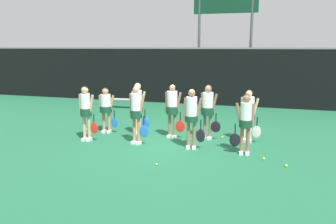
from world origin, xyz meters
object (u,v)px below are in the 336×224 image
(scoreboard, at_px, (226,8))
(player_1, at_px, (136,110))
(player_7, at_px, (208,107))
(tennis_ball_0, at_px, (88,121))
(player_5, at_px, (138,104))
(player_8, at_px, (248,111))
(tennis_ball_5, at_px, (156,164))
(tennis_ball_3, at_px, (222,137))
(player_6, at_px, (172,107))
(bench_courtside, at_px, (118,100))
(player_2, at_px, (192,114))
(tennis_ball_2, at_px, (264,159))
(tennis_ball_4, at_px, (238,135))
(player_0, at_px, (86,108))
(tennis_ball_6, at_px, (286,166))
(tennis_ball_1, at_px, (86,129))
(player_3, at_px, (246,119))
(player_4, at_px, (106,106))

(scoreboard, relative_size, player_1, 3.54)
(player_7, relative_size, tennis_ball_0, 27.32)
(player_1, xyz_separation_m, player_5, (-0.35, 1.02, 0.00))
(player_8, xyz_separation_m, tennis_ball_5, (-2.13, -2.85, -0.96))
(tennis_ball_3, xyz_separation_m, tennis_ball_5, (-1.32, -3.03, -0.00))
(player_5, distance_m, player_6, 1.23)
(bench_courtside, height_order, tennis_ball_5, bench_courtside)
(player_2, xyz_separation_m, tennis_ball_2, (2.09, -0.46, -1.02))
(tennis_ball_2, bearing_deg, tennis_ball_3, 125.88)
(player_8, distance_m, tennis_ball_4, 1.16)
(player_7, distance_m, tennis_ball_2, 2.65)
(bench_courtside, bearing_deg, player_2, -50.53)
(scoreboard, xyz_separation_m, tennis_ball_3, (0.87, -7.14, -4.92))
(scoreboard, height_order, player_0, scoreboard)
(scoreboard, distance_m, player_6, 8.50)
(tennis_ball_0, bearing_deg, player_0, -60.55)
(player_5, bearing_deg, tennis_ball_0, 153.98)
(player_2, relative_size, tennis_ball_0, 27.37)
(tennis_ball_3, bearing_deg, bench_courtside, 144.17)
(player_0, relative_size, player_8, 1.07)
(player_6, xyz_separation_m, tennis_ball_6, (3.51, -1.84, -1.01))
(scoreboard, bearing_deg, tennis_ball_1, -118.55)
(bench_courtside, bearing_deg, player_5, -60.16)
(player_2, height_order, player_3, player_2)
(tennis_ball_2, distance_m, tennis_ball_4, 2.36)
(player_1, distance_m, player_3, 3.29)
(player_1, height_order, tennis_ball_0, player_1)
(player_3, relative_size, tennis_ball_1, 26.51)
(player_8, bearing_deg, tennis_ball_4, 131.88)
(player_5, distance_m, tennis_ball_4, 3.57)
(player_7, height_order, tennis_ball_3, player_7)
(scoreboard, bearing_deg, player_6, -95.80)
(tennis_ball_0, bearing_deg, tennis_ball_3, -9.96)
(player_6, height_order, tennis_ball_4, player_6)
(bench_courtside, relative_size, tennis_ball_1, 27.73)
(player_0, height_order, player_6, player_0)
(player_5, bearing_deg, player_4, -178.77)
(player_2, bearing_deg, scoreboard, 82.22)
(player_3, height_order, player_7, player_7)
(player_6, height_order, tennis_ball_2, player_6)
(tennis_ball_0, xyz_separation_m, tennis_ball_5, (4.26, -4.01, -0.00))
(tennis_ball_2, relative_size, tennis_ball_6, 1.01)
(player_5, bearing_deg, player_7, 3.83)
(player_2, relative_size, tennis_ball_1, 27.39)
(tennis_ball_2, bearing_deg, tennis_ball_6, -34.73)
(player_6, xyz_separation_m, player_8, (2.44, 0.19, -0.06))
(player_6, xyz_separation_m, tennis_ball_5, (0.31, -2.66, -1.02))
(player_4, bearing_deg, player_0, -105.99)
(player_1, relative_size, tennis_ball_1, 27.83)
(player_3, bearing_deg, tennis_ball_5, -146.00)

